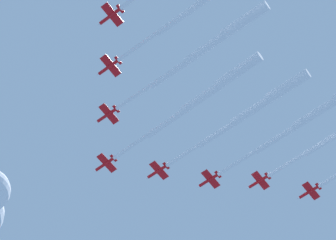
{
  "coord_description": "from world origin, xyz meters",
  "views": [
    {
      "loc": [
        100.91,
        -78.29,
        -67.05
      ],
      "look_at": [
        0.0,
        0.0,
        147.21
      ],
      "focal_mm": 76.76,
      "sensor_mm": 36.0,
      "label": 1
    }
  ],
  "objects_px": {
    "jet_starboard_inner": "(253,109)",
    "jet_lead": "(204,96)",
    "jet_starboard_mid": "(319,111)",
    "jet_port_inner": "(209,46)"
  },
  "relations": [
    {
      "from": "jet_starboard_inner",
      "to": "jet_lead",
      "type": "bearing_deg",
      "value": -110.51
    },
    {
      "from": "jet_starboard_inner",
      "to": "jet_starboard_mid",
      "type": "height_order",
      "value": "jet_starboard_inner"
    },
    {
      "from": "jet_lead",
      "to": "jet_starboard_mid",
      "type": "bearing_deg",
      "value": 60.09
    },
    {
      "from": "jet_port_inner",
      "to": "jet_starboard_mid",
      "type": "bearing_deg",
      "value": 83.22
    },
    {
      "from": "jet_starboard_inner",
      "to": "jet_starboard_mid",
      "type": "relative_size",
      "value": 0.9
    },
    {
      "from": "jet_starboard_inner",
      "to": "jet_starboard_mid",
      "type": "xyz_separation_m",
      "value": [
        13.68,
        17.88,
        -0.59
      ]
    },
    {
      "from": "jet_port_inner",
      "to": "jet_starboard_mid",
      "type": "xyz_separation_m",
      "value": [
        5.28,
        44.44,
        -2.8
      ]
    },
    {
      "from": "jet_lead",
      "to": "jet_port_inner",
      "type": "height_order",
      "value": "jet_port_inner"
    },
    {
      "from": "jet_lead",
      "to": "jet_port_inner",
      "type": "bearing_deg",
      "value": -33.3
    },
    {
      "from": "jet_port_inner",
      "to": "jet_starboard_mid",
      "type": "height_order",
      "value": "jet_port_inner"
    }
  ]
}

